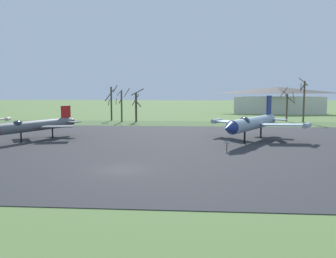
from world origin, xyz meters
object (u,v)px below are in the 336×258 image
Objects in this scene: jet_fighter_rear_center at (34,125)px; visitor_building at (277,101)px; jet_fighter_front_right at (253,123)px; info_placard_front_right at (227,145)px.

jet_fighter_rear_center is 0.48× the size of visitor_building.
jet_fighter_rear_center is (-28.38, -1.81, -0.36)m from jet_fighter_front_right.
visitor_building is at bearing 73.83° from jet_fighter_front_right.
jet_fighter_front_right is at bearing 3.65° from jet_fighter_rear_center.
visitor_building is (22.90, 73.17, 3.31)m from info_placard_front_right.
visitor_building is (18.83, 64.96, 1.64)m from jet_fighter_front_right.
jet_fighter_front_right is 13.65× the size of info_placard_front_right.
jet_fighter_front_right is 67.65m from visitor_building.
jet_fighter_rear_center is at bearing -125.26° from visitor_building.
jet_fighter_front_right is 0.54× the size of visitor_building.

